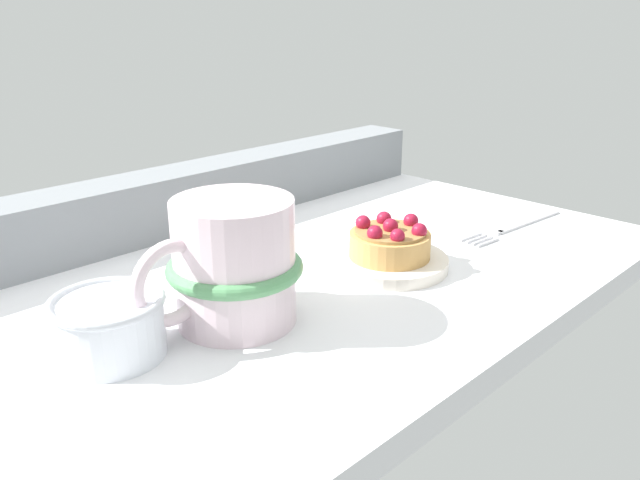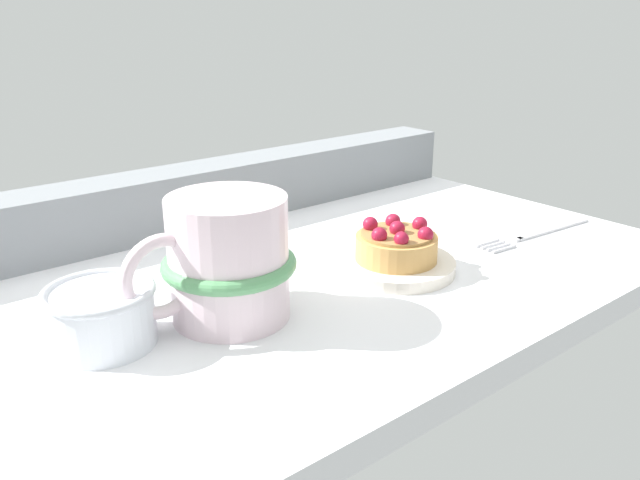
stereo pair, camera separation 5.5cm
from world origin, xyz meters
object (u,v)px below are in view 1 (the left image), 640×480
dessert_plate (389,262)px  coffee_mug (232,263)px  sugar_bowl (109,325)px  dessert_fork (515,226)px  raspberry_tart (390,242)px

dessert_plate → coffee_mug: coffee_mug is taller
dessert_plate → sugar_bowl: (-26.82, 3.82, 1.88)cm
dessert_plate → coffee_mug: bearing=174.3°
dessert_plate → dessert_fork: dessert_plate is taller
dessert_plate → coffee_mug: size_ratio=0.78×
coffee_mug → sugar_bowl: size_ratio=1.75×
coffee_mug → raspberry_tart: bearing=-5.7°
raspberry_tart → sugar_bowl: 27.10cm
dessert_fork → sugar_bowl: size_ratio=2.09×
dessert_plate → raspberry_tart: raspberry_tart is taller
dessert_fork → sugar_bowl: bearing=171.7°
dessert_fork → sugar_bowl: (-45.76, 6.66, 2.11)cm
dessert_plate → raspberry_tart: size_ratio=1.46×
dessert_fork → raspberry_tart: bearing=171.5°
dessert_plate → dessert_fork: (18.94, -2.85, -0.23)cm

